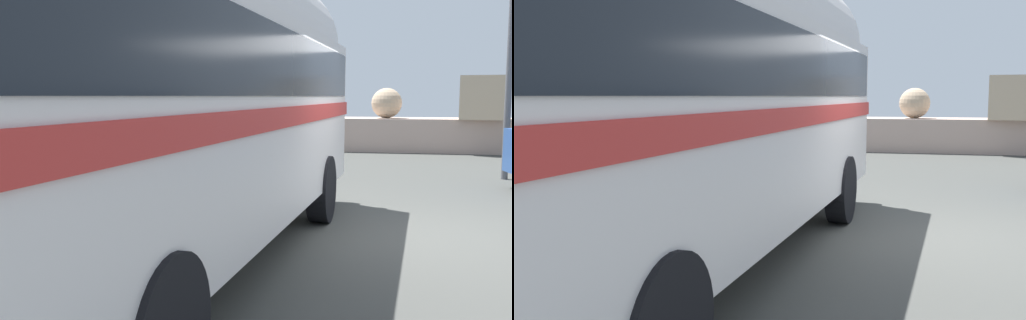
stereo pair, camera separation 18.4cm
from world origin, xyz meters
The scene contains 3 objects.
ground centered at (0.00, 0.00, 0.01)m, with size 32.00×26.00×0.02m.
breakwater centered at (-0.34, 11.78, 0.76)m, with size 31.36×2.38×2.46m.
vintage_coach centered at (-2.52, -1.97, 2.05)m, with size 3.25×8.78×3.70m.
Camera 2 is at (-0.36, -7.49, 1.83)m, focal length 39.66 mm.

